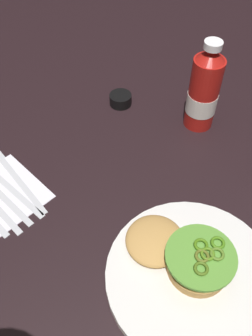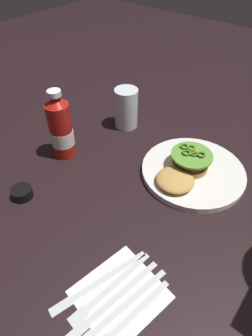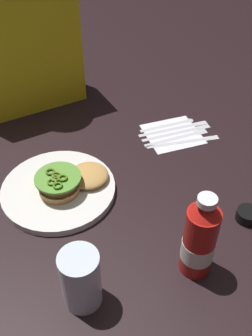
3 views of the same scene
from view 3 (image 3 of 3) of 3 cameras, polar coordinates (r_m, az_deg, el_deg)
The scene contains 13 objects.
ground_plane at distance 0.94m, azimuth 2.19°, elevation -6.08°, with size 3.00×3.00×0.00m, color black.
dinner_plate at distance 0.99m, azimuth -9.83°, elevation -3.12°, with size 0.28×0.28×0.02m, color silver.
burger_sandwich at distance 0.97m, azimuth -8.20°, elevation -1.80°, with size 0.19×0.11×0.05m.
ketchup_bottle at distance 0.78m, azimuth 10.67°, elevation -10.29°, with size 0.07×0.07×0.21m.
water_glass at distance 0.75m, azimuth -6.62°, elevation -15.84°, with size 0.08×0.08×0.13m, color silver.
condiment_cup at distance 0.96m, azimuth 17.34°, elevation -6.59°, with size 0.05×0.05×0.03m, color black.
napkin at distance 1.17m, azimuth 6.83°, elevation 4.97°, with size 0.16×0.15×0.00m, color white.
steak_knife at distance 1.15m, azimuth 9.03°, elevation 4.00°, with size 0.21×0.07×0.00m.
fork_utensil at distance 1.16m, azimuth 8.14°, elevation 4.68°, with size 0.20×0.04×0.00m.
table_knife at distance 1.18m, azimuth 8.04°, elevation 5.36°, with size 0.22×0.05×0.00m.
butter_knife at distance 1.20m, azimuth 7.61°, elevation 5.94°, with size 0.22×0.06×0.00m.
spoon_utensil at distance 1.21m, azimuth 7.19°, elevation 6.56°, with size 0.18×0.04×0.00m.
diner_person at distance 1.25m, azimuth -15.71°, elevation 18.31°, with size 0.34×0.17×0.52m.
Camera 3 is at (-0.34, -0.53, 0.70)m, focal length 41.71 mm.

